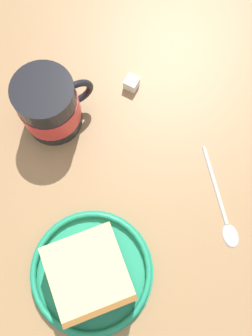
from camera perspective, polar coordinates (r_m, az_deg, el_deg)
name	(u,v)px	position (r cm, az deg, el deg)	size (l,w,h in cm)	color
ground_plane	(106,216)	(52.23, -2.90, -7.00)	(134.07, 134.07, 3.26)	#936D47
small_plate	(91,272)	(49.34, -5.10, -14.93)	(15.31, 15.31, 1.56)	#1E8C66
cake_slice	(90,274)	(46.06, -5.34, -15.19)	(11.98, 11.90, 6.44)	brown
tea_mug	(50,106)	(51.04, -11.15, 8.98)	(8.70, 8.65, 9.18)	black
teaspoon	(225,217)	(51.74, 14.37, -6.95)	(12.48, 8.08, 0.80)	silver
sugar_cube	(132,83)	(55.63, 0.81, 12.33)	(1.77, 1.77, 1.77)	white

